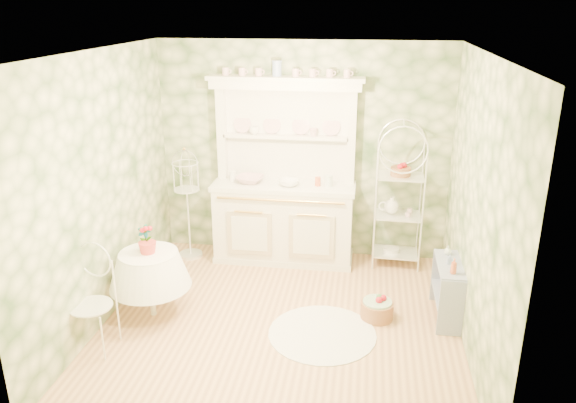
# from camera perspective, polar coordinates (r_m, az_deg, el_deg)

# --- Properties ---
(floor) EXTENTS (3.60, 3.60, 0.00)m
(floor) POSITION_cam_1_polar(r_m,az_deg,el_deg) (5.90, -0.71, -12.22)
(floor) COLOR tan
(floor) RESTS_ON ground
(ceiling) EXTENTS (3.60, 3.60, 0.00)m
(ceiling) POSITION_cam_1_polar(r_m,az_deg,el_deg) (5.03, -0.84, 14.89)
(ceiling) COLOR white
(ceiling) RESTS_ON floor
(wall_left) EXTENTS (3.60, 3.60, 0.00)m
(wall_left) POSITION_cam_1_polar(r_m,az_deg,el_deg) (5.86, -18.44, 1.06)
(wall_left) COLOR beige
(wall_left) RESTS_ON floor
(wall_right) EXTENTS (3.60, 3.60, 0.00)m
(wall_right) POSITION_cam_1_polar(r_m,az_deg,el_deg) (5.35, 18.63, -0.70)
(wall_right) COLOR beige
(wall_right) RESTS_ON floor
(wall_back) EXTENTS (3.60, 3.60, 0.00)m
(wall_back) POSITION_cam_1_polar(r_m,az_deg,el_deg) (7.02, 1.53, 5.08)
(wall_back) COLOR beige
(wall_back) RESTS_ON floor
(wall_front) EXTENTS (3.60, 3.60, 0.00)m
(wall_front) POSITION_cam_1_polar(r_m,az_deg,el_deg) (3.70, -5.17, -9.00)
(wall_front) COLOR beige
(wall_front) RESTS_ON floor
(kitchen_dresser) EXTENTS (1.87, 0.61, 2.29)m
(kitchen_dresser) POSITION_cam_1_polar(r_m,az_deg,el_deg) (6.84, -0.44, 2.89)
(kitchen_dresser) COLOR white
(kitchen_dresser) RESTS_ON floor
(bakers_rack) EXTENTS (0.53, 0.39, 1.67)m
(bakers_rack) POSITION_cam_1_polar(r_m,az_deg,el_deg) (6.93, 11.17, 0.04)
(bakers_rack) COLOR white
(bakers_rack) RESTS_ON floor
(side_shelf) EXTENTS (0.27, 0.71, 0.61)m
(side_shelf) POSITION_cam_1_polar(r_m,az_deg,el_deg) (6.08, 15.87, -8.73)
(side_shelf) COLOR #8F9AB5
(side_shelf) RESTS_ON floor
(round_table) EXTENTS (0.77, 0.77, 0.67)m
(round_table) POSITION_cam_1_polar(r_m,az_deg,el_deg) (6.05, -13.73, -8.34)
(round_table) COLOR white
(round_table) RESTS_ON floor
(cafe_chair) EXTENTS (0.52, 0.52, 1.01)m
(cafe_chair) POSITION_cam_1_polar(r_m,az_deg,el_deg) (5.58, -19.46, -9.51)
(cafe_chair) COLOR white
(cafe_chair) RESTS_ON floor
(birdcage_stand) EXTENTS (0.39, 0.39, 1.50)m
(birdcage_stand) POSITION_cam_1_polar(r_m,az_deg,el_deg) (7.15, -10.18, -0.01)
(birdcage_stand) COLOR white
(birdcage_stand) RESTS_ON floor
(floor_basket) EXTENTS (0.35, 0.35, 0.20)m
(floor_basket) POSITION_cam_1_polar(r_m,az_deg,el_deg) (6.01, 9.03, -10.79)
(floor_basket) COLOR #A56C45
(floor_basket) RESTS_ON floor
(lace_rug) EXTENTS (1.11, 1.11, 0.01)m
(lace_rug) POSITION_cam_1_polar(r_m,az_deg,el_deg) (5.74, 3.49, -13.23)
(lace_rug) COLOR white
(lace_rug) RESTS_ON floor
(bowl_floral) EXTENTS (0.36, 0.36, 0.08)m
(bowl_floral) POSITION_cam_1_polar(r_m,az_deg,el_deg) (6.94, -3.88, 2.00)
(bowl_floral) COLOR white
(bowl_floral) RESTS_ON kitchen_dresser
(bowl_white) EXTENTS (0.32, 0.32, 0.08)m
(bowl_white) POSITION_cam_1_polar(r_m,az_deg,el_deg) (6.80, 0.11, 1.67)
(bowl_white) COLOR white
(bowl_white) RESTS_ON kitchen_dresser
(cup_left) EXTENTS (0.14, 0.14, 0.10)m
(cup_left) POSITION_cam_1_polar(r_m,az_deg,el_deg) (6.94, -3.45, 7.08)
(cup_left) COLOR white
(cup_left) RESTS_ON kitchen_dresser
(cup_right) EXTENTS (0.13, 0.13, 0.09)m
(cup_right) POSITION_cam_1_polar(r_m,az_deg,el_deg) (6.83, 2.62, 6.89)
(cup_right) COLOR white
(cup_right) RESTS_ON kitchen_dresser
(potted_geranium) EXTENTS (0.16, 0.12, 0.28)m
(potted_geranium) POSITION_cam_1_polar(r_m,az_deg,el_deg) (5.86, -14.28, -3.73)
(potted_geranium) COLOR #3F7238
(potted_geranium) RESTS_ON round_table
(bottle_amber) EXTENTS (0.07, 0.07, 0.16)m
(bottle_amber) POSITION_cam_1_polar(r_m,az_deg,el_deg) (5.72, 16.48, -6.43)
(bottle_amber) COLOR #D15F37
(bottle_amber) RESTS_ON side_shelf
(bottle_blue) EXTENTS (0.05, 0.05, 0.11)m
(bottle_blue) POSITION_cam_1_polar(r_m,az_deg,el_deg) (5.92, 16.09, -5.78)
(bottle_blue) COLOR #889DCC
(bottle_blue) RESTS_ON side_shelf
(bottle_glass) EXTENTS (0.09, 0.09, 0.10)m
(bottle_glass) POSITION_cam_1_polar(r_m,az_deg,el_deg) (6.13, 15.92, -4.92)
(bottle_glass) COLOR silver
(bottle_glass) RESTS_ON side_shelf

